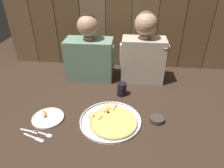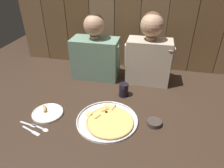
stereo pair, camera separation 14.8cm
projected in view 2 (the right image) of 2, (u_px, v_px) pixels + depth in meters
ground_plane at (109, 112)px, 1.49m from camera, size 3.20×3.20×0.00m
pizza_tray at (108, 120)px, 1.40m from camera, size 0.42×0.42×0.03m
dinner_plate at (48, 113)px, 1.46m from camera, size 0.22×0.22×0.03m
drinking_glass at (124, 90)px, 1.65m from camera, size 0.09×0.09×0.11m
dipping_bowl at (154, 123)px, 1.37m from camera, size 0.10×0.10×0.03m
table_fork at (29, 124)px, 1.37m from camera, size 0.13×0.04×0.01m
table_knife at (31, 131)px, 1.32m from camera, size 0.15×0.07×0.01m
table_spoon at (43, 129)px, 1.34m from camera, size 0.14×0.06×0.01m
diner_left at (95, 51)px, 1.82m from camera, size 0.45×0.22×0.58m
diner_right at (149, 52)px, 1.72m from camera, size 0.40×0.20×0.61m
wooden_backdrop_wall at (128, 0)px, 1.83m from camera, size 2.19×0.03×1.28m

